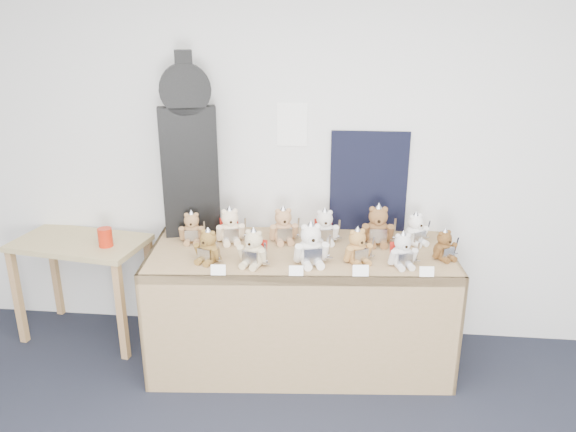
# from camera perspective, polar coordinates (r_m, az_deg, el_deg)

# --- Properties ---
(room_shell) EXTENTS (6.00, 6.00, 6.00)m
(room_shell) POSITION_cam_1_polar(r_m,az_deg,el_deg) (3.92, 0.42, 9.27)
(room_shell) COLOR white
(room_shell) RESTS_ON floor
(display_table) EXTENTS (2.05, 1.00, 0.83)m
(display_table) POSITION_cam_1_polar(r_m,az_deg,el_deg) (3.71, 1.27, -6.42)
(display_table) COLOR olive
(display_table) RESTS_ON floor
(side_table) EXTENTS (0.99, 0.65, 0.77)m
(side_table) POSITION_cam_1_polar(r_m,az_deg,el_deg) (4.34, -20.24, -3.89)
(side_table) COLOR tan
(side_table) RESTS_ON floor
(guitar_case) EXTENTS (0.40, 0.22, 1.25)m
(guitar_case) POSITION_cam_1_polar(r_m,az_deg,el_deg) (3.86, -10.06, 6.75)
(guitar_case) COLOR black
(guitar_case) RESTS_ON display_table
(navy_board) EXTENTS (0.54, 0.03, 0.72)m
(navy_board) POSITION_cam_1_polar(r_m,az_deg,el_deg) (3.98, 8.18, 3.45)
(navy_board) COLOR black
(navy_board) RESTS_ON display_table
(red_cup) EXTENTS (0.10, 0.10, 0.13)m
(red_cup) POSITION_cam_1_polar(r_m,az_deg,el_deg) (4.10, -18.07, -2.07)
(red_cup) COLOR red
(red_cup) RESTS_ON side_table
(teddy_front_far_left) EXTENTS (0.19, 0.19, 0.24)m
(teddy_front_far_left) POSITION_cam_1_polar(r_m,az_deg,el_deg) (3.54, -8.11, -3.16)
(teddy_front_far_left) COLOR brown
(teddy_front_far_left) RESTS_ON display_table
(teddy_front_left) EXTENTS (0.21, 0.20, 0.26)m
(teddy_front_left) POSITION_cam_1_polar(r_m,az_deg,el_deg) (3.46, -3.52, -3.38)
(teddy_front_left) COLOR #C6B28B
(teddy_front_left) RESTS_ON display_table
(teddy_front_centre) EXTENTS (0.25, 0.23, 0.30)m
(teddy_front_centre) POSITION_cam_1_polar(r_m,az_deg,el_deg) (3.47, 2.34, -3.04)
(teddy_front_centre) COLOR silver
(teddy_front_centre) RESTS_ON display_table
(teddy_front_right) EXTENTS (0.21, 0.20, 0.25)m
(teddy_front_right) POSITION_cam_1_polar(r_m,az_deg,el_deg) (3.52, 7.07, -3.17)
(teddy_front_right) COLOR #A8773F
(teddy_front_right) RESTS_ON display_table
(teddy_front_far_right) EXTENTS (0.20, 0.19, 0.24)m
(teddy_front_far_right) POSITION_cam_1_polar(r_m,az_deg,el_deg) (3.51, 11.55, -3.53)
(teddy_front_far_right) COLOR silver
(teddy_front_far_right) RESTS_ON display_table
(teddy_front_end) EXTENTS (0.18, 0.18, 0.22)m
(teddy_front_end) POSITION_cam_1_polar(r_m,az_deg,el_deg) (3.68, 15.59, -2.96)
(teddy_front_end) COLOR brown
(teddy_front_end) RESTS_ON display_table
(teddy_back_left) EXTENTS (0.23, 0.21, 0.27)m
(teddy_back_left) POSITION_cam_1_polar(r_m,az_deg,el_deg) (3.82, -5.89, -1.11)
(teddy_back_left) COLOR beige
(teddy_back_left) RESTS_ON display_table
(teddy_back_centre_left) EXTENTS (0.23, 0.20, 0.27)m
(teddy_back_centre_left) POSITION_cam_1_polar(r_m,az_deg,el_deg) (3.81, -0.47, -1.08)
(teddy_back_centre_left) COLOR tan
(teddy_back_centre_left) RESTS_ON display_table
(teddy_back_centre_right) EXTENTS (0.22, 0.19, 0.26)m
(teddy_back_centre_right) POSITION_cam_1_polar(r_m,az_deg,el_deg) (3.81, 3.73, -1.20)
(teddy_back_centre_right) COLOR silver
(teddy_back_centre_right) RESTS_ON display_table
(teddy_back_right) EXTENTS (0.24, 0.20, 0.30)m
(teddy_back_right) POSITION_cam_1_polar(r_m,az_deg,el_deg) (3.82, 9.11, -1.08)
(teddy_back_right) COLOR brown
(teddy_back_right) RESTS_ON display_table
(teddy_back_end) EXTENTS (0.20, 0.20, 0.24)m
(teddy_back_end) POSITION_cam_1_polar(r_m,az_deg,el_deg) (3.87, 12.82, -1.42)
(teddy_back_end) COLOR white
(teddy_back_end) RESTS_ON display_table
(teddy_back_far_left) EXTENTS (0.20, 0.17, 0.24)m
(teddy_back_far_left) POSITION_cam_1_polar(r_m,az_deg,el_deg) (3.87, -9.73, -1.26)
(teddy_back_far_left) COLOR #9B7148
(teddy_back_far_left) RESTS_ON display_table
(entry_card_a) EXTENTS (0.09, 0.03, 0.06)m
(entry_card_a) POSITION_cam_1_polar(r_m,az_deg,el_deg) (3.37, -7.10, -5.46)
(entry_card_a) COLOR white
(entry_card_a) RESTS_ON display_table
(entry_card_b) EXTENTS (0.09, 0.03, 0.06)m
(entry_card_b) POSITION_cam_1_polar(r_m,az_deg,el_deg) (3.34, 0.83, -5.58)
(entry_card_b) COLOR white
(entry_card_b) RESTS_ON display_table
(entry_card_c) EXTENTS (0.10, 0.03, 0.07)m
(entry_card_c) POSITION_cam_1_polar(r_m,az_deg,el_deg) (3.36, 7.39, -5.52)
(entry_card_c) COLOR white
(entry_card_c) RESTS_ON display_table
(entry_card_d) EXTENTS (0.09, 0.03, 0.06)m
(entry_card_d) POSITION_cam_1_polar(r_m,az_deg,el_deg) (3.43, 13.92, -5.51)
(entry_card_d) COLOR white
(entry_card_d) RESTS_ON display_table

